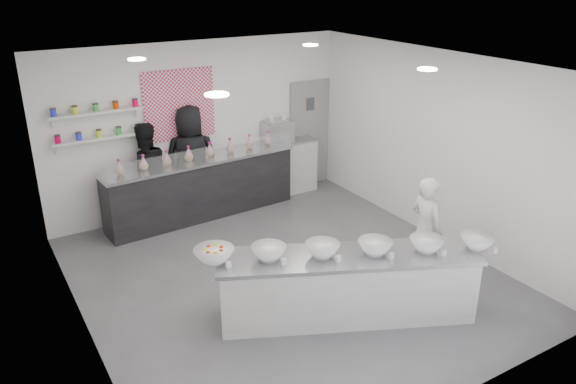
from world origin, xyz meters
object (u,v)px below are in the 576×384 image
object	(u,v)px
espresso_ledge	(282,168)
woman_prep	(426,229)
espresso_machine	(278,132)
staff_left	(146,174)
back_bar	(202,188)
staff_right	(192,160)
prep_counter	(347,286)

from	to	relation	value
espresso_ledge	woman_prep	bearing A→B (deg)	-88.78
espresso_ledge	espresso_machine	size ratio (longest dim) A/B	2.59
espresso_machine	staff_left	distance (m)	2.58
espresso_ledge	woman_prep	size ratio (longest dim) A/B	0.91
back_bar	staff_left	bearing A→B (deg)	160.52
espresso_ledge	back_bar	bearing A→B (deg)	-173.44
staff_left	staff_right	xyz separation A→B (m)	(0.83, 0.00, 0.09)
espresso_ledge	staff_left	distance (m)	2.66
back_bar	woman_prep	bearing A→B (deg)	-66.89
prep_counter	espresso_ledge	bearing A→B (deg)	95.55
espresso_machine	prep_counter	bearing A→B (deg)	-108.41
espresso_ledge	staff_right	distance (m)	1.86
prep_counter	espresso_ledge	distance (m)	4.26
prep_counter	back_bar	world-z (taller)	back_bar
back_bar	espresso_ledge	xyz separation A→B (m)	(1.75, 0.20, -0.01)
espresso_ledge	espresso_machine	distance (m)	0.73
prep_counter	staff_left	size ratio (longest dim) A/B	1.82
woman_prep	prep_counter	bearing A→B (deg)	99.11
espresso_ledge	espresso_machine	xyz separation A→B (m)	(-0.08, 0.00, 0.73)
staff_left	woman_prep	bearing A→B (deg)	125.01
espresso_ledge	staff_right	xyz separation A→B (m)	(-1.80, 0.05, 0.46)
prep_counter	woman_prep	bearing A→B (deg)	32.91
woman_prep	staff_left	xyz separation A→B (m)	(-2.72, 3.86, 0.12)
espresso_machine	staff_right	distance (m)	1.74
prep_counter	espresso_machine	world-z (taller)	espresso_machine
prep_counter	staff_left	xyz separation A→B (m)	(-1.22, 4.07, 0.44)
back_bar	espresso_ledge	bearing A→B (deg)	2.79
back_bar	prep_counter	bearing A→B (deg)	-88.80
prep_counter	staff_right	size ratio (longest dim) A/B	1.65
staff_left	staff_right	size ratio (longest dim) A/B	0.90
woman_prep	staff_left	distance (m)	4.72
woman_prep	staff_right	bearing A→B (deg)	27.17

